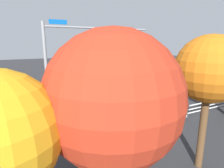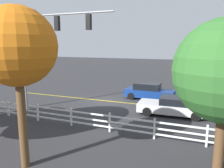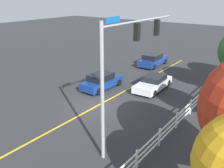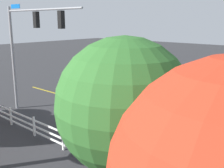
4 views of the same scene
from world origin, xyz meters
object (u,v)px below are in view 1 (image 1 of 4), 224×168
at_px(car_0, 155,95).
at_px(car_2, 115,89).
at_px(car_1, 178,81).
at_px(tree_1, 210,70).
at_px(tree_4, 113,99).

xyz_separation_m(car_0, car_2, (2.63, -4.01, 0.08)).
distance_m(car_1, tree_1, 18.52).
bearing_deg(tree_1, car_0, -117.24).
relative_size(tree_1, tree_4, 0.98).
relative_size(car_0, car_1, 1.01).
xyz_separation_m(car_1, car_2, (10.05, -0.15, 0.00)).
xyz_separation_m(car_0, car_1, (-7.42, -3.86, 0.08)).
relative_size(car_0, tree_4, 0.73).
bearing_deg(car_0, tree_4, 41.69).
distance_m(tree_1, tree_4, 4.92).
bearing_deg(tree_1, tree_4, 0.55).
height_order(car_1, car_2, car_2).
bearing_deg(car_0, car_1, -155.00).
bearing_deg(car_0, tree_1, 60.28).
relative_size(car_2, tree_1, 0.70).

